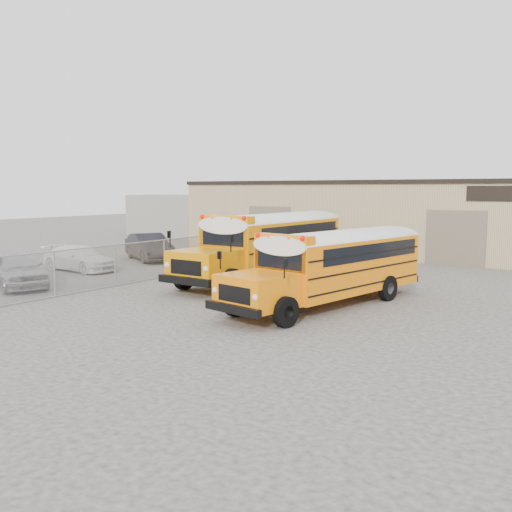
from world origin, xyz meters
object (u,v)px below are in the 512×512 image
Objects in this scene: car_dark at (149,247)px; school_bus_right at (412,249)px; car_silver at (17,269)px; school_bus_left at (332,232)px; car_white at (79,258)px; tarp_bundle at (289,286)px.

school_bus_right is at bearing -61.71° from car_dark.
school_bus_right is 16.84m from car_silver.
school_bus_left is 16.20m from car_silver.
school_bus_left reaches higher than school_bus_right.
school_bus_right is 2.00× the size of car_dark.
car_silver is 1.03× the size of car_white.
tarp_bundle is (4.42, -11.77, -0.94)m from school_bus_left.
tarp_bundle is 0.34× the size of car_dark.
school_bus_left is 2.35× the size of car_silver.
school_bus_left is at bearing -7.11° from car_silver.
car_silver is (-7.50, -14.32, -1.02)m from school_bus_left.
school_bus_left reaches higher than car_dark.
tarp_bundle is 12.19m from car_silver.
tarp_bundle is (-1.66, -7.39, -0.73)m from school_bus_right.
school_bus_left reaches higher than car_silver.
school_bus_left is 12.61m from tarp_bundle.
car_white is 5.05m from car_dark.
car_dark is at bearing -179.23° from school_bus_right.
school_bus_right is 16.34m from car_white.
car_silver is at bearing -167.92° from tarp_bundle.
school_bus_left is at bearing 110.58° from tarp_bundle.
tarp_bundle is 0.36× the size of car_silver.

